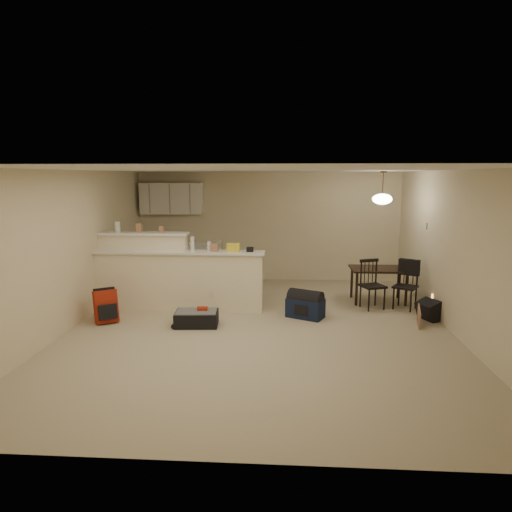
# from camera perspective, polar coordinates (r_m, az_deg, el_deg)

# --- Properties ---
(room) EXTENTS (7.00, 7.02, 2.50)m
(room) POSITION_cam_1_polar(r_m,az_deg,el_deg) (7.10, 0.44, 0.60)
(room) COLOR #B6A88C
(room) RESTS_ON ground
(breakfast_bar) EXTENTS (3.08, 0.58, 1.39)m
(breakfast_bar) POSITION_cam_1_polar(r_m,az_deg,el_deg) (8.45, -11.17, -2.49)
(breakfast_bar) COLOR #F5EAC6
(breakfast_bar) RESTS_ON ground
(upper_cabinets) EXTENTS (1.40, 0.34, 0.70)m
(upper_cabinets) POSITION_cam_1_polar(r_m,az_deg,el_deg) (10.65, -10.52, 7.09)
(upper_cabinets) COLOR white
(upper_cabinets) RESTS_ON room
(kitchen_counter) EXTENTS (1.80, 0.60, 0.90)m
(kitchen_counter) POSITION_cam_1_polar(r_m,az_deg,el_deg) (10.64, -9.39, -0.74)
(kitchen_counter) COLOR white
(kitchen_counter) RESTS_ON ground
(thermostat) EXTENTS (0.02, 0.12, 0.12)m
(thermostat) POSITION_cam_1_polar(r_m,az_deg,el_deg) (8.97, 20.48, 3.55)
(thermostat) COLOR beige
(thermostat) RESTS_ON room
(jar) EXTENTS (0.10, 0.10, 0.20)m
(jar) POSITION_cam_1_polar(r_m,az_deg,el_deg) (8.72, -16.94, 3.52)
(jar) COLOR silver
(jar) RESTS_ON breakfast_bar
(cereal_box) EXTENTS (0.10, 0.07, 0.16)m
(cereal_box) POSITION_cam_1_polar(r_m,az_deg,el_deg) (8.59, -14.44, 3.41)
(cereal_box) COLOR #A67455
(cereal_box) RESTS_ON breakfast_bar
(small_box) EXTENTS (0.08, 0.06, 0.12)m
(small_box) POSITION_cam_1_polar(r_m,az_deg,el_deg) (8.47, -11.74, 3.29)
(small_box) COLOR #A67455
(small_box) RESTS_ON breakfast_bar
(bottle_a) EXTENTS (0.07, 0.07, 0.26)m
(bottle_a) POSITION_cam_1_polar(r_m,az_deg,el_deg) (8.15, -7.96, 1.51)
(bottle_a) COLOR silver
(bottle_a) RESTS_ON breakfast_bar
(bottle_b) EXTENTS (0.06, 0.06, 0.18)m
(bottle_b) POSITION_cam_1_polar(r_m,az_deg,el_deg) (8.10, -5.90, 1.22)
(bottle_b) COLOR silver
(bottle_b) RESTS_ON breakfast_bar
(bag_lump) EXTENTS (0.22, 0.18, 0.14)m
(bag_lump) POSITION_cam_1_polar(r_m,az_deg,el_deg) (8.04, -2.85, 1.05)
(bag_lump) COLOR #A67455
(bag_lump) RESTS_ON breakfast_bar
(pouch) EXTENTS (0.12, 0.10, 0.08)m
(pouch) POSITION_cam_1_polar(r_m,az_deg,el_deg) (8.02, -0.76, 0.82)
(pouch) COLOR #A67455
(pouch) RESTS_ON breakfast_bar
(extra_item_x) EXTENTS (0.13, 0.10, 0.14)m
(extra_item_x) POSITION_cam_1_polar(r_m,az_deg,el_deg) (8.09, -5.25, 1.06)
(extra_item_x) COLOR #A67455
(extra_item_x) RESTS_ON breakfast_bar
(dining_table) EXTENTS (1.08, 0.73, 0.66)m
(dining_table) POSITION_cam_1_polar(r_m,az_deg,el_deg) (9.07, 15.09, -1.96)
(dining_table) COLOR black
(dining_table) RESTS_ON ground
(pendant_lamp) EXTENTS (0.36, 0.36, 0.62)m
(pendant_lamp) POSITION_cam_1_polar(r_m,az_deg,el_deg) (8.89, 15.50, 6.94)
(pendant_lamp) COLOR brown
(pendant_lamp) RESTS_ON room
(dining_chair_near) EXTENTS (0.50, 0.49, 0.90)m
(dining_chair_near) POSITION_cam_1_polar(r_m,az_deg,el_deg) (8.61, 14.39, -3.49)
(dining_chair_near) COLOR black
(dining_chair_near) RESTS_ON ground
(dining_chair_far) EXTENTS (0.52, 0.52, 0.88)m
(dining_chair_far) POSITION_cam_1_polar(r_m,az_deg,el_deg) (8.74, 18.18, -3.52)
(dining_chair_far) COLOR black
(dining_chair_far) RESTS_ON ground
(suitcase) EXTENTS (0.72, 0.50, 0.23)m
(suitcase) POSITION_cam_1_polar(r_m,az_deg,el_deg) (7.55, -7.43, -7.77)
(suitcase) COLOR black
(suitcase) RESTS_ON ground
(red_backpack) EXTENTS (0.43, 0.39, 0.54)m
(red_backpack) POSITION_cam_1_polar(r_m,az_deg,el_deg) (8.01, -18.26, -6.00)
(red_backpack) COLOR #A42412
(red_backpack) RESTS_ON ground
(navy_duffel) EXTENTS (0.70, 0.57, 0.33)m
(navy_duffel) POSITION_cam_1_polar(r_m,az_deg,el_deg) (7.93, 6.18, -6.48)
(navy_duffel) COLOR #111B36
(navy_duffel) RESTS_ON ground
(black_daypack) EXTENTS (0.40, 0.45, 0.33)m
(black_daypack) POSITION_cam_1_polar(r_m,az_deg,el_deg) (8.30, 20.87, -6.38)
(black_daypack) COLOR black
(black_daypack) RESTS_ON ground
(cardboard_sheet) EXTENTS (0.10, 0.40, 0.31)m
(cardboard_sheet) POSITION_cam_1_polar(r_m,az_deg,el_deg) (7.88, 19.70, -7.24)
(cardboard_sheet) COLOR #A67455
(cardboard_sheet) RESTS_ON ground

